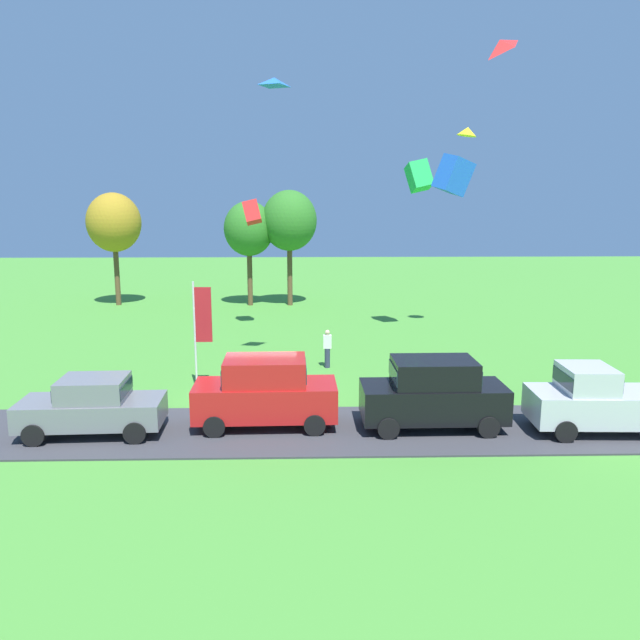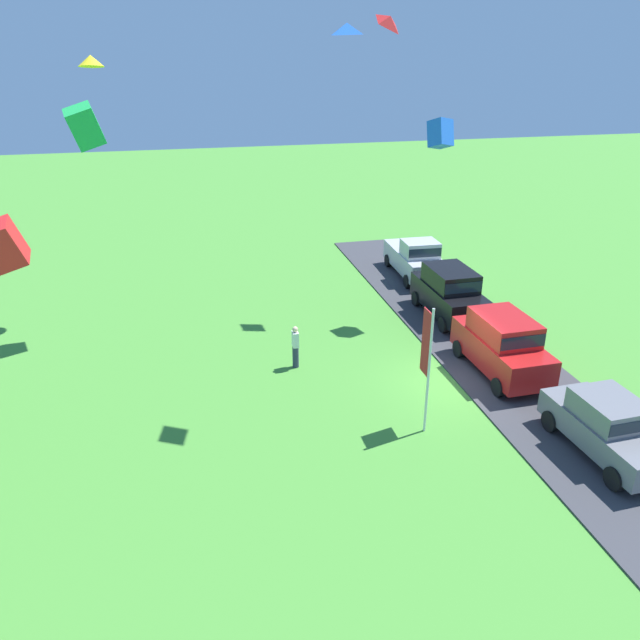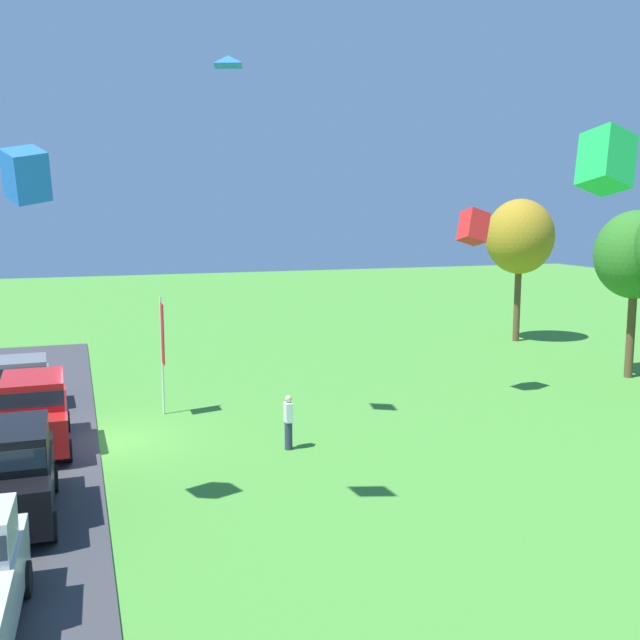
# 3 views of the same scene
# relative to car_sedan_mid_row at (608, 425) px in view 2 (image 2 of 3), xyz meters

# --- Properties ---
(ground_plane) EXTENTS (120.00, 120.00, 0.00)m
(ground_plane) POSITION_rel_car_sedan_mid_row_xyz_m (5.13, 2.67, -1.04)
(ground_plane) COLOR #478E33
(pavement_strip) EXTENTS (36.00, 4.40, 0.06)m
(pavement_strip) POSITION_rel_car_sedan_mid_row_xyz_m (5.13, 0.24, -1.01)
(pavement_strip) COLOR #38383D
(pavement_strip) RESTS_ON ground
(car_sedan_mid_row) EXTENTS (4.47, 2.09, 1.84)m
(car_sedan_mid_row) POSITION_rel_car_sedan_mid_row_xyz_m (0.00, 0.00, 0.00)
(car_sedan_mid_row) COLOR slate
(car_sedan_mid_row) RESTS_ON ground
(car_suv_by_flagpole) EXTENTS (4.64, 2.12, 2.28)m
(car_suv_by_flagpole) POSITION_rel_car_sedan_mid_row_xyz_m (5.37, 0.60, 0.25)
(car_suv_by_flagpole) COLOR red
(car_suv_by_flagpole) RESTS_ON ground
(car_suv_far_end) EXTENTS (4.62, 2.09, 2.28)m
(car_suv_far_end) POSITION_rel_car_sedan_mid_row_xyz_m (10.78, 0.30, 0.25)
(car_suv_far_end) COLOR black
(car_suv_far_end) RESTS_ON ground
(car_pickup_near_entrance) EXTENTS (5.07, 2.20, 2.14)m
(car_pickup_near_entrance) POSITION_rel_car_sedan_mid_row_xyz_m (16.13, -0.17, 0.07)
(car_pickup_near_entrance) COLOR #B7B7BC
(car_pickup_near_entrance) RESTS_ON ground
(person_beside_suv) EXTENTS (0.36, 0.24, 1.71)m
(person_beside_suv) POSITION_rel_car_sedan_mid_row_xyz_m (7.66, 7.99, -0.16)
(person_beside_suv) COLOR #2D334C
(person_beside_suv) RESTS_ON ground
(flag_banner) EXTENTS (0.71, 0.08, 4.28)m
(flag_banner) POSITION_rel_car_sedan_mid_row_xyz_m (2.65, 4.81, 1.67)
(flag_banner) COLOR silver
(flag_banner) RESTS_ON ground
(kite_delta_low_drifter) EXTENTS (1.17, 1.12, 0.58)m
(kite_delta_low_drifter) POSITION_rel_car_sedan_mid_row_xyz_m (15.19, 14.73, 9.80)
(kite_delta_low_drifter) COLOR yellow
(kite_box_trailing_tail) EXTENTS (1.46, 1.53, 1.86)m
(kite_box_trailing_tail) POSITION_rel_car_sedan_mid_row_xyz_m (12.79, 15.05, 7.54)
(kite_box_trailing_tail) COLOR green
(kite_diamond_near_flag) EXTENTS (1.25, 1.13, 0.35)m
(kite_diamond_near_flag) POSITION_rel_car_sedan_mid_row_xyz_m (5.52, 6.75, 10.81)
(kite_diamond_near_flag) COLOR blue
(kite_box_mid_center) EXTENTS (1.10, 1.20, 1.51)m
(kite_box_mid_center) POSITION_rel_car_sedan_mid_row_xyz_m (3.76, 16.43, 5.61)
(kite_box_mid_center) COLOR red
(kite_box_over_trees) EXTENTS (1.33, 1.06, 1.37)m
(kite_box_over_trees) POSITION_rel_car_sedan_mid_row_xyz_m (11.34, 1.06, 7.05)
(kite_box_over_trees) COLOR blue
(kite_diamond_high_right) EXTENTS (1.32, 1.17, 0.86)m
(kite_diamond_high_right) POSITION_rel_car_sedan_mid_row_xyz_m (13.10, 2.82, 11.28)
(kite_diamond_high_right) COLOR red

